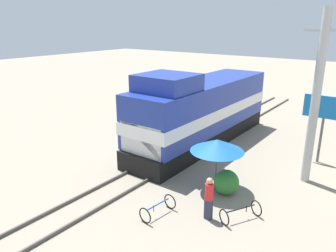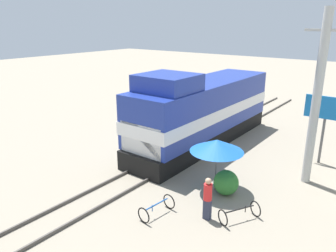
% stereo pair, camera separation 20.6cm
% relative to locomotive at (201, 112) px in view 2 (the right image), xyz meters
% --- Properties ---
extents(ground_plane, '(120.00, 120.00, 0.00)m').
position_rel_locomotive_xyz_m(ground_plane, '(0.00, -4.13, -2.17)').
color(ground_plane, gray).
extents(rail_near, '(0.08, 40.60, 0.15)m').
position_rel_locomotive_xyz_m(rail_near, '(-0.72, -4.13, -2.09)').
color(rail_near, '#4C4742').
rests_on(rail_near, ground_plane).
extents(rail_far, '(0.08, 40.60, 0.15)m').
position_rel_locomotive_xyz_m(rail_far, '(0.72, -4.13, -2.09)').
color(rail_far, '#4C4742').
rests_on(rail_far, ground_plane).
extents(locomotive, '(3.17, 12.69, 4.96)m').
position_rel_locomotive_xyz_m(locomotive, '(0.00, 0.00, 0.00)').
color(locomotive, black).
rests_on(locomotive, ground_plane).
extents(utility_pole, '(1.80, 0.41, 8.23)m').
position_rel_locomotive_xyz_m(utility_pole, '(6.96, -1.24, 2.01)').
color(utility_pole, '#B2B2AD').
rests_on(utility_pole, ground_plane).
extents(vendor_umbrella, '(2.47, 2.47, 2.51)m').
position_rel_locomotive_xyz_m(vendor_umbrella, '(3.80, -4.73, 0.06)').
color(vendor_umbrella, '#4C4C4C').
rests_on(vendor_umbrella, ground_plane).
extents(billboard_sign, '(2.24, 0.12, 3.81)m').
position_rel_locomotive_xyz_m(billboard_sign, '(6.91, 1.55, 0.76)').
color(billboard_sign, '#595959').
rests_on(billboard_sign, ground_plane).
extents(shrub_cluster, '(1.15, 1.15, 1.15)m').
position_rel_locomotive_xyz_m(shrub_cluster, '(4.40, -4.81, -1.59)').
color(shrub_cluster, '#2D722D').
rests_on(shrub_cluster, ground_plane).
extents(person_bystander, '(0.34, 0.34, 1.81)m').
position_rel_locomotive_xyz_m(person_bystander, '(4.76, -7.07, -1.18)').
color(person_bystander, '#2D3347').
rests_on(person_bystander, ground_plane).
extents(bicycle, '(1.36, 1.74, 0.66)m').
position_rel_locomotive_xyz_m(bicycle, '(5.85, -6.39, -1.83)').
color(bicycle, black).
rests_on(bicycle, ground_plane).
extents(bicycle_spare, '(0.82, 1.56, 0.66)m').
position_rel_locomotive_xyz_m(bicycle_spare, '(3.00, -8.10, -1.83)').
color(bicycle_spare, black).
rests_on(bicycle_spare, ground_plane).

